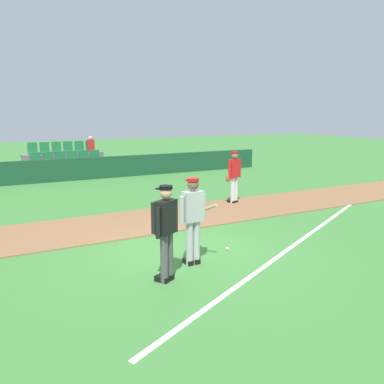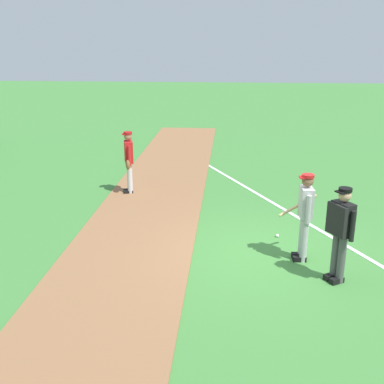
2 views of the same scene
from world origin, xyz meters
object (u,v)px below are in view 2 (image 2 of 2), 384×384
batter_grey_jersey (305,214)px  baseball (277,236)px  runner_red_jersey (129,160)px  umpire_home_plate (340,230)px

batter_grey_jersey → baseball: size_ratio=23.78×
baseball → runner_red_jersey: bearing=54.1°
batter_grey_jersey → umpire_home_plate: size_ratio=1.00×
batter_grey_jersey → baseball: 1.47m
umpire_home_plate → baseball: umpire_home_plate is taller
umpire_home_plate → runner_red_jersey: size_ratio=1.00×
runner_red_jersey → baseball: 4.88m
batter_grey_jersey → runner_red_jersey: 5.76m
umpire_home_plate → baseball: 2.29m
runner_red_jersey → baseball: runner_red_jersey is taller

